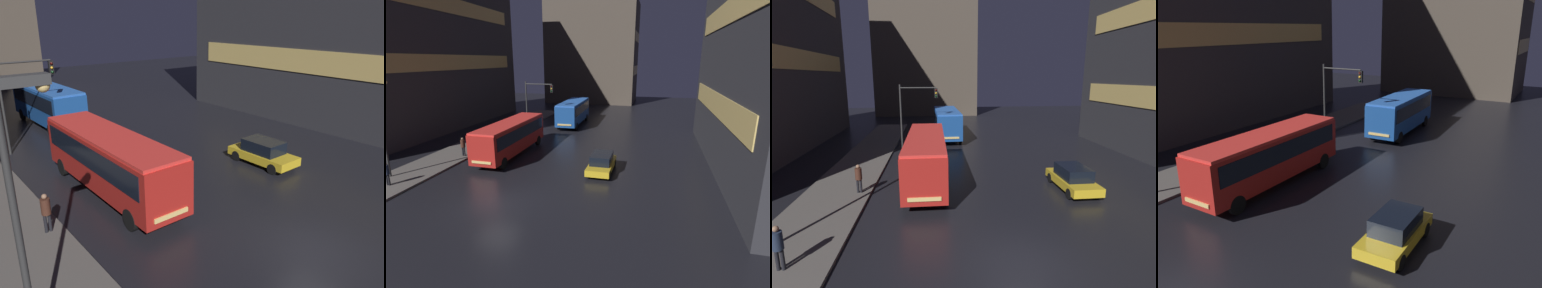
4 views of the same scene
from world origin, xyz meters
The scene contains 7 objects.
sidewalk_left centered at (-9.00, 10.00, 0.07)m, with size 4.00×48.00×0.15m.
building_far_backdrop centered at (-4.31, 49.88, 10.07)m, with size 18.07×12.00×20.15m.
bus_near centered at (-3.69, 9.61, 1.97)m, with size 2.48×10.43×3.19m.
bus_far centered at (-1.67, 24.23, 2.01)m, with size 2.86×9.41×3.26m.
car_taxi centered at (5.40, 7.25, 0.78)m, with size 1.90×4.26×1.53m.
pedestrian_mid centered at (-7.65, 7.72, 1.19)m, with size 0.45×0.45×1.74m.
traffic_light_main centered at (-4.98, 18.97, 4.23)m, with size 3.58×0.35×6.21m.
Camera 4 is at (10.89, -5.83, 8.96)m, focal length 35.00 mm.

